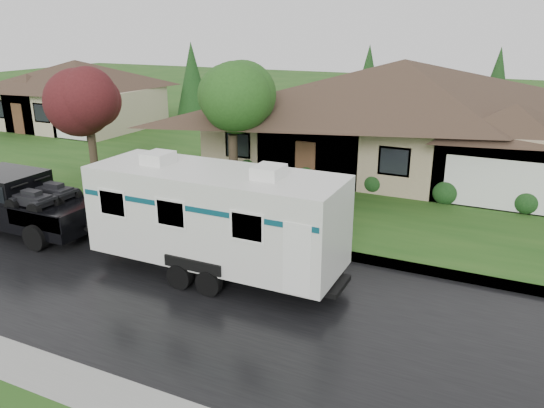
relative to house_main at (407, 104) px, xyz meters
The scene contains 11 objects.
ground 14.48m from the house_main, 99.41° to the right, with size 140.00×140.00×0.00m, color #204B17.
road 16.40m from the house_main, 98.24° to the right, with size 140.00×8.00×0.01m, color black.
curb 12.32m from the house_main, 101.19° to the right, with size 140.00×0.50×0.15m, color gray.
lawn 4.36m from the house_main, 153.11° to the left, with size 140.00×26.00×0.15m, color #204B17.
house_main is the anchor object (origin of this frame).
house_far 24.17m from the house_main, behind, with size 10.80×8.64×5.80m.
tree_left_green 9.44m from the house_main, 130.13° to the right, with size 3.63×3.63×6.01m.
tree_red 15.77m from the house_main, 150.01° to the right, with size 3.33×3.33×5.52m.
shrub_row 5.42m from the house_main, 93.69° to the right, with size 13.60×1.00×1.00m.
pickup_truck 18.57m from the house_main, 128.25° to the right, with size 6.67×2.53×2.22m.
travel_trailer 14.78m from the house_main, 100.12° to the right, with size 8.22×2.89×3.69m.
Camera 1 is at (7.68, -13.48, 7.44)m, focal length 35.00 mm.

